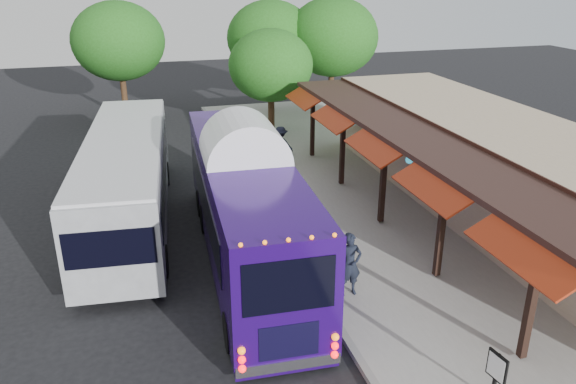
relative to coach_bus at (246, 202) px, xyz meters
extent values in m
plane|color=black|center=(1.45, -2.91, -2.05)|extent=(90.00, 90.00, 0.00)
cube|color=#9E9B93|center=(6.45, 1.09, -1.98)|extent=(10.00, 40.00, 0.15)
cube|color=gray|center=(1.50, 1.09, -1.98)|extent=(0.20, 40.00, 0.16)
cube|color=tan|center=(9.95, 1.09, -0.25)|extent=(5.00, 20.00, 3.60)
cube|color=black|center=(7.43, 1.09, 1.25)|extent=(0.06, 20.00, 0.60)
cube|color=#331E19|center=(6.35, 1.09, 1.35)|extent=(2.60, 20.00, 0.18)
cube|color=black|center=(5.23, -6.91, -0.25)|extent=(0.18, 0.18, 3.16)
cube|color=maroon|center=(4.80, -6.91, 1.10)|extent=(1.00, 3.20, 0.57)
cube|color=black|center=(5.23, -2.91, -0.25)|extent=(0.18, 0.18, 3.16)
cube|color=maroon|center=(4.80, -2.91, 1.10)|extent=(1.00, 3.20, 0.57)
cube|color=black|center=(5.23, 1.09, -0.25)|extent=(0.18, 0.18, 3.16)
cube|color=maroon|center=(4.80, 1.09, 1.10)|extent=(1.00, 3.20, 0.57)
cube|color=black|center=(5.23, 5.09, -0.25)|extent=(0.18, 0.18, 3.16)
cube|color=maroon|center=(4.80, 5.09, 1.10)|extent=(1.00, 3.20, 0.57)
cube|color=black|center=(5.23, 9.09, -0.25)|extent=(0.18, 0.18, 3.16)
cube|color=maroon|center=(4.80, 9.09, 1.10)|extent=(1.00, 3.20, 0.57)
sphere|color=teal|center=(5.65, -4.91, 0.83)|extent=(0.26, 0.26, 0.26)
sphere|color=teal|center=(5.65, 0.09, 0.83)|extent=(0.26, 0.26, 0.26)
sphere|color=teal|center=(5.65, 5.09, 0.83)|extent=(0.26, 0.26, 0.26)
cube|color=#250860|center=(0.00, 0.01, -0.05)|extent=(3.12, 12.00, 3.12)
cube|color=#250860|center=(0.00, 0.01, -1.76)|extent=(3.06, 11.88, 0.35)
ellipsoid|color=white|center=(0.00, 0.01, 1.49)|extent=(3.11, 11.76, 0.56)
cube|color=black|center=(0.00, -5.94, 0.47)|extent=(2.07, 0.13, 1.29)
cube|color=silver|center=(0.00, -5.87, -1.64)|extent=(2.48, 0.30, 0.28)
sphere|color=#FF0C0C|center=(-1.08, -5.96, -1.38)|extent=(0.18, 0.18, 0.18)
sphere|color=#FF0C0C|center=(1.08, -5.96, -1.38)|extent=(0.18, 0.18, 0.18)
cylinder|color=black|center=(-1.14, -4.50, -1.54)|extent=(0.35, 1.04, 1.03)
cylinder|color=black|center=(1.14, -4.50, -1.54)|extent=(0.35, 1.04, 1.03)
cylinder|color=black|center=(-1.14, 3.82, -1.54)|extent=(0.35, 1.04, 1.03)
cylinder|color=black|center=(1.14, 3.82, -1.54)|extent=(0.35, 1.04, 1.03)
cube|color=gray|center=(-3.55, 4.05, -0.27)|extent=(3.74, 12.41, 2.82)
cube|color=black|center=(-4.89, 4.05, -0.03)|extent=(0.96, 10.35, 1.06)
cube|color=black|center=(-2.21, 4.05, -0.03)|extent=(0.96, 10.35, 1.06)
cube|color=silver|center=(-3.55, 4.05, 1.18)|extent=(3.66, 12.17, 0.11)
cylinder|color=black|center=(-4.77, -0.23, -1.54)|extent=(0.39, 1.04, 1.02)
cylinder|color=black|center=(-2.33, -0.23, -1.54)|extent=(0.39, 1.04, 1.02)
cylinder|color=black|center=(-4.77, 7.72, -1.54)|extent=(0.39, 1.04, 1.02)
cylinder|color=black|center=(-2.33, 7.72, -1.54)|extent=(0.39, 1.04, 1.02)
imported|color=black|center=(2.32, -3.06, -0.95)|extent=(0.69, 0.46, 1.90)
imported|color=black|center=(2.05, -1.94, -1.09)|extent=(0.97, 0.88, 1.62)
imported|color=black|center=(2.05, 3.45, -1.07)|extent=(1.05, 0.65, 1.67)
imported|color=black|center=(3.50, 8.62, -1.01)|extent=(1.31, 1.02, 1.78)
cube|color=black|center=(3.73, -7.91, -1.30)|extent=(0.08, 0.08, 1.21)
cube|color=black|center=(3.73, -7.91, -1.02)|extent=(0.13, 0.55, 0.66)
cube|color=white|center=(3.70, -7.91, -1.02)|extent=(0.08, 0.46, 0.55)
cylinder|color=#382314|center=(4.38, 13.80, -0.73)|extent=(0.36, 0.36, 2.66)
ellipsoid|color=#205816|center=(4.38, 13.80, 1.87)|extent=(4.59, 4.59, 3.90)
cylinder|color=#382314|center=(5.73, 19.04, -0.46)|extent=(0.36, 0.36, 3.18)
ellipsoid|color=#205816|center=(5.73, 19.04, 2.65)|extent=(5.50, 5.50, 4.67)
cylinder|color=#382314|center=(9.29, 17.57, -0.42)|extent=(0.36, 0.36, 3.28)
ellipsoid|color=#205816|center=(9.29, 17.57, 2.79)|extent=(5.66, 5.66, 4.81)
cylinder|color=#382314|center=(-3.44, 20.06, -0.45)|extent=(0.36, 0.36, 3.20)
ellipsoid|color=#205816|center=(-3.44, 20.06, 2.67)|extent=(5.53, 5.53, 4.70)
camera|label=1|loc=(-3.20, -15.95, 6.89)|focal=35.00mm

